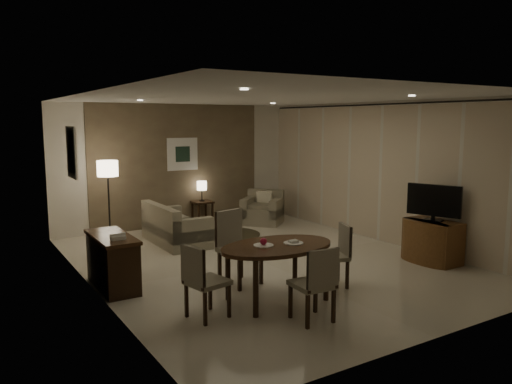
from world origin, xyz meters
TOP-DOWN VIEW (x-y plane):
  - room_shell at (0.00, 0.40)m, footprint 5.50×7.00m
  - taupe_accent at (0.00, 3.48)m, footprint 3.96×0.03m
  - curtain_wall at (2.68, 0.00)m, footprint 0.08×6.70m
  - curtain_rod at (2.68, 0.00)m, footprint 0.03×6.80m
  - art_back_frame at (0.10, 3.46)m, footprint 0.72×0.03m
  - art_back_canvas at (0.10, 3.44)m, footprint 0.34×0.01m
  - art_left_frame at (-2.72, 1.20)m, footprint 0.03×0.60m
  - art_left_canvas at (-2.71, 1.20)m, footprint 0.01×0.46m
  - downlight_nl at (-1.40, -1.80)m, footprint 0.10×0.10m
  - downlight_nr at (1.40, -1.80)m, footprint 0.10×0.10m
  - downlight_fl at (-1.40, 1.80)m, footprint 0.10×0.10m
  - downlight_fr at (1.40, 1.80)m, footprint 0.10×0.10m
  - console_desk at (-2.49, 0.00)m, footprint 0.48×1.20m
  - telephone at (-2.49, -0.30)m, footprint 0.20×0.14m
  - tv_cabinet at (2.40, -1.50)m, footprint 0.48×0.90m
  - flat_tv at (2.38, -1.50)m, footprint 0.36×0.85m
  - dining_table at (-0.81, -1.62)m, footprint 1.58×0.98m
  - chair_near at (-0.84, -2.40)m, footprint 0.46×0.46m
  - chair_far at (-0.89, -0.81)m, footprint 0.61×0.61m
  - chair_left at (-1.84, -1.67)m, footprint 0.52×0.52m
  - chair_right at (0.16, -1.55)m, footprint 0.55×0.55m
  - plate_a at (-0.99, -1.57)m, footprint 0.26×0.26m
  - plate_b at (-0.59, -1.67)m, footprint 0.26×0.26m
  - fruit_apple at (-0.99, -1.57)m, footprint 0.09×0.09m
  - napkin at (-0.59, -1.67)m, footprint 0.12×0.08m
  - round_rug at (0.46, 2.07)m, footprint 1.36×1.36m
  - sofa at (-0.72, 1.95)m, footprint 1.62×0.81m
  - armchair at (1.67, 2.62)m, footprint 1.16×1.16m
  - side_table at (0.46, 3.24)m, footprint 0.42×0.42m
  - table_lamp at (0.46, 3.25)m, footprint 0.22×0.22m
  - floor_lamp at (-1.74, 2.83)m, footprint 0.40×0.40m

SIDE VIEW (x-z plane):
  - round_rug at x=0.46m, z-range 0.00..0.01m
  - side_table at x=0.46m, z-range 0.00..0.54m
  - tv_cabinet at x=2.40m, z-range 0.00..0.70m
  - dining_table at x=-0.81m, z-range 0.00..0.74m
  - console_desk at x=-2.49m, z-range 0.00..0.75m
  - armchair at x=1.67m, z-range 0.00..0.75m
  - sofa at x=-0.72m, z-range 0.00..0.76m
  - chair_right at x=0.16m, z-range 0.00..0.88m
  - chair_left at x=-1.84m, z-range 0.00..0.90m
  - chair_near at x=-0.84m, z-range 0.00..0.90m
  - chair_far at x=-0.89m, z-range 0.00..1.05m
  - plate_a at x=-0.99m, z-range 0.74..0.75m
  - plate_b at x=-0.59m, z-range 0.74..0.75m
  - napkin at x=-0.59m, z-range 0.75..0.78m
  - floor_lamp at x=-1.74m, z-range 0.00..1.57m
  - table_lamp at x=0.46m, z-range 0.54..1.04m
  - fruit_apple at x=-0.99m, z-range 0.75..0.84m
  - telephone at x=-2.49m, z-range 0.76..0.85m
  - flat_tv at x=2.38m, z-range 0.72..1.32m
  - curtain_wall at x=2.68m, z-range 0.03..2.61m
  - taupe_accent at x=0.00m, z-range 0.00..2.70m
  - room_shell at x=0.00m, z-range 0.00..2.70m
  - art_back_frame at x=0.10m, z-range 1.24..1.96m
  - art_back_canvas at x=0.10m, z-range 1.43..1.77m
  - art_left_frame at x=-2.72m, z-range 1.45..2.25m
  - art_left_canvas at x=-2.71m, z-range 1.53..2.17m
  - curtain_rod at x=2.68m, z-range 2.62..2.66m
  - downlight_nl at x=-1.40m, z-range 2.68..2.69m
  - downlight_nr at x=1.40m, z-range 2.68..2.69m
  - downlight_fl at x=-1.40m, z-range 2.68..2.69m
  - downlight_fr at x=1.40m, z-range 2.68..2.69m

